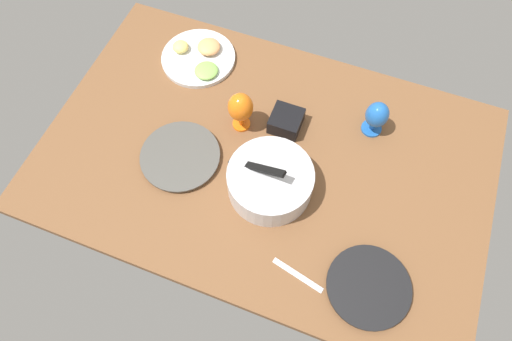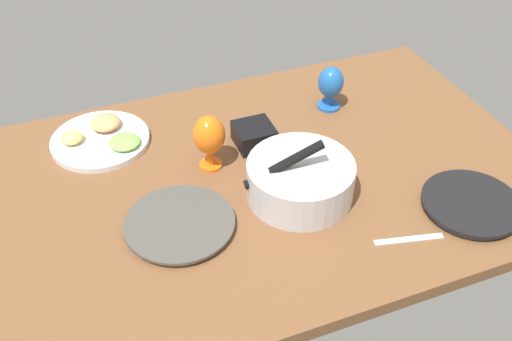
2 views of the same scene
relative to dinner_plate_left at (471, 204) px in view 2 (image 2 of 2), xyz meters
The scene contains 9 objects.
ground_plane 56.61cm from the dinner_plate_left, 35.13° to the right, with size 160.00×104.00×4.00cm, color brown.
dinner_plate_left is the anchor object (origin of this frame).
dinner_plate_right 77.28cm from the dinner_plate_left, 15.77° to the right, with size 28.63×28.63×2.18cm.
mixing_bowl 45.96cm from the dinner_plate_left, 27.88° to the right, with size 30.22×29.07×18.10cm.
fruit_platter 108.45cm from the dinner_plate_left, 36.91° to the right, with size 29.80×29.80×5.46cm.
hurricane_glass_blue 59.46cm from the dinner_plate_left, 76.87° to the right, with size 8.32×8.32×14.73cm.
hurricane_glass_orange 73.25cm from the dinner_plate_left, 35.38° to the right, with size 9.12×9.12×17.10cm.
square_bowl_black 64.54cm from the dinner_plate_left, 47.42° to the right, with size 11.26×11.26×6.45cm.
fork_by_left_plate 22.05cm from the dinner_plate_left, 10.70° to the left, with size 18.00×1.80×0.60cm, color silver.
Camera 2 is at (48.95, 119.36, 108.93)cm, focal length 41.54 mm.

